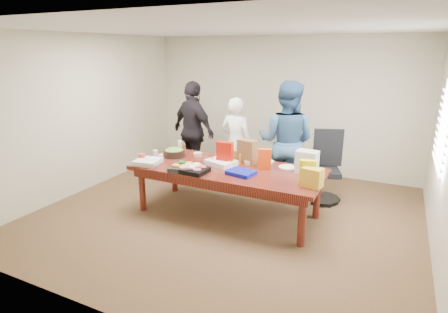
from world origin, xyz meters
The scene contains 38 objects.
floor centered at (0.00, 0.00, -0.01)m, with size 5.50×5.00×0.02m, color #47301E.
ceiling centered at (0.00, 0.00, 2.71)m, with size 5.50×5.00×0.02m, color white.
wall_back centered at (0.00, 2.50, 1.35)m, with size 5.50×0.04×2.70m, color beige.
wall_front centered at (0.00, -2.50, 1.35)m, with size 5.50×0.04×2.70m, color beige.
wall_left centered at (-2.75, 0.00, 1.35)m, with size 0.04×5.00×2.70m, color beige.
window_panel centered at (2.72, 0.60, 1.50)m, with size 0.03×1.40×1.10m, color white.
window_blinds centered at (2.68, 0.60, 1.50)m, with size 0.04×1.36×1.00m, color beige.
conference_table centered at (0.00, 0.00, 0.38)m, with size 2.80×1.20×0.75m, color #4C1C0F.
office_chair centered at (1.20, 1.13, 0.56)m, with size 0.57×0.57×1.13m, color black.
person_center centered at (-0.39, 1.18, 0.82)m, with size 0.60×0.39×1.63m, color white.
person_right centered at (0.58, 0.99, 0.98)m, with size 0.95×0.74×1.96m, color #2E527E.
person_left centered at (-1.27, 1.19, 0.94)m, with size 1.10×0.46×1.88m, color black.
veggie_tray centered at (-0.47, -0.39, 0.78)m, with size 0.46×0.36×0.07m, color black.
fruit_tray centered at (-0.35, -0.42, 0.78)m, with size 0.42×0.33×0.06m, color black.
sheet_cake centered at (-0.14, 0.07, 0.79)m, with size 0.42×0.32×0.07m, color white.
salad_bowl centered at (-1.03, 0.14, 0.81)m, with size 0.35×0.35×0.11m, color black.
chip_bag_blue centered at (0.30, -0.21, 0.78)m, with size 0.36×0.27×0.05m, color #0D15A3.
chip_bag_red centered at (-0.09, 0.09, 0.93)m, with size 0.25×0.10×0.36m, color #B61607.
chip_bag_yellow centered at (1.21, -0.16, 0.91)m, with size 0.21×0.08×0.32m, color yellow.
chip_bag_orange centered at (0.51, 0.18, 0.90)m, with size 0.19×0.09×0.30m, color #EC470E.
mayo_jar centered at (0.07, 0.40, 0.82)m, with size 0.09×0.09×0.14m, color silver.
mustard_bottle centered at (0.09, 0.29, 0.83)m, with size 0.05×0.05×0.16m, color gold.
dressing_bottle centered at (-0.96, 0.33, 0.84)m, with size 0.06×0.06×0.18m, color brown.
ranch_bottle centered at (-1.08, 0.39, 0.85)m, with size 0.07×0.07×0.20m, color #EEE3C8.
banana_bunch centered at (0.39, 0.47, 0.79)m, with size 0.22×0.13×0.07m, color #CBD70C.
bread_loaf centered at (-0.02, 0.52, 0.81)m, with size 0.31×0.13×0.12m, color #9F7139.
kraft_bag centered at (0.17, 0.34, 0.93)m, with size 0.28×0.16×0.36m, color brown.
red_cup centered at (-1.30, -0.34, 0.82)m, with size 0.10×0.10×0.13m, color red.
clear_cup_a centered at (-1.09, -0.15, 0.80)m, with size 0.07×0.07×0.10m, color silver.
clear_cup_b centered at (-1.29, -0.02, 0.81)m, with size 0.08×0.08×0.11m, color white.
pizza_box_lower centered at (-1.17, -0.38, 0.77)m, with size 0.35×0.35×0.04m, color beige.
pizza_box_upper centered at (-1.14, -0.40, 0.81)m, with size 0.35×0.35×0.04m, color silver.
plate_a centered at (0.80, 0.37, 0.76)m, with size 0.26×0.26×0.01m, color white.
plate_b centered at (0.43, 0.52, 0.76)m, with size 0.22×0.22×0.01m, color silver.
dip_bowl_a centered at (0.22, 0.29, 0.78)m, with size 0.14×0.14×0.06m, color beige.
dip_bowl_b centered at (-0.69, 0.32, 0.78)m, with size 0.14×0.14×0.06m, color #C7B792.
grocery_bag_white centered at (1.10, 0.28, 0.91)m, with size 0.29×0.21×0.31m, color silver.
grocery_bag_yellow centered at (1.30, -0.26, 0.88)m, with size 0.25×0.17×0.25m, color gold.
Camera 1 is at (2.18, -4.64, 2.43)m, focal length 29.19 mm.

